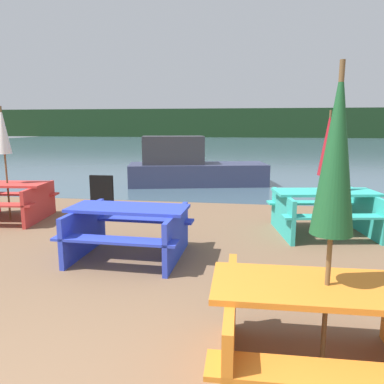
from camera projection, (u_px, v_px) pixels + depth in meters
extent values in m
cube|color=#425B6B|center=(232.00, 145.00, 33.63)|extent=(60.00, 50.00, 0.00)
cube|color=#193319|center=(239.00, 123.00, 52.72)|extent=(80.00, 1.60, 4.00)
cube|color=orange|center=(327.00, 288.00, 2.72)|extent=(1.68, 0.73, 0.04)
cube|color=orange|center=(344.00, 376.00, 2.25)|extent=(1.68, 0.31, 0.04)
cube|color=orange|center=(311.00, 294.00, 3.32)|extent=(1.68, 0.31, 0.04)
cube|color=orange|center=(230.00, 330.00, 2.88)|extent=(0.10, 1.38, 0.73)
cube|color=blue|center=(128.00, 208.00, 5.39)|extent=(1.71, 0.75, 0.04)
cube|color=blue|center=(115.00, 240.00, 4.91)|extent=(1.70, 0.33, 0.04)
cube|color=blue|center=(141.00, 219.00, 5.98)|extent=(1.70, 0.33, 0.04)
cube|color=blue|center=(84.00, 231.00, 5.58)|extent=(0.11, 1.38, 0.71)
cube|color=blue|center=(176.00, 236.00, 5.33)|extent=(0.11, 1.38, 0.71)
cube|color=#33B7A8|center=(325.00, 192.00, 6.52)|extent=(1.84, 0.99, 0.04)
cube|color=#33B7A8|center=(337.00, 217.00, 6.04)|extent=(1.77, 0.57, 0.04)
cube|color=#33B7A8|center=(314.00, 203.00, 7.12)|extent=(1.77, 0.57, 0.04)
cube|color=#33B7A8|center=(283.00, 214.00, 6.58)|extent=(0.30, 1.37, 0.73)
cube|color=#33B7A8|center=(365.00, 214.00, 6.61)|extent=(0.30, 1.37, 0.73)
cube|color=red|center=(7.00, 184.00, 7.49)|extent=(1.60, 0.85, 0.04)
cube|color=red|center=(22.00, 194.00, 8.09)|extent=(1.55, 0.44, 0.04)
cube|color=red|center=(39.00, 203.00, 7.53)|extent=(0.21, 1.38, 0.71)
cylinder|color=brown|center=(6.00, 164.00, 7.42)|extent=(0.04, 0.04, 2.27)
cone|color=white|center=(3.00, 130.00, 7.30)|extent=(0.28, 0.28, 0.92)
cylinder|color=brown|center=(331.00, 233.00, 2.65)|extent=(0.04, 0.04, 2.35)
cone|color=#195128|center=(336.00, 150.00, 2.54)|extent=(0.30, 0.30, 1.18)
cylinder|color=brown|center=(327.00, 174.00, 6.46)|extent=(0.04, 0.04, 2.16)
cone|color=#A81923|center=(329.00, 143.00, 6.37)|extent=(0.32, 0.32, 1.10)
cube|color=#333856|center=(198.00, 174.00, 11.91)|extent=(4.50, 2.28, 0.68)
cube|color=#333338|center=(173.00, 150.00, 11.72)|extent=(2.06, 1.35, 0.87)
cube|color=black|center=(102.00, 191.00, 8.72)|extent=(0.55, 0.08, 0.75)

